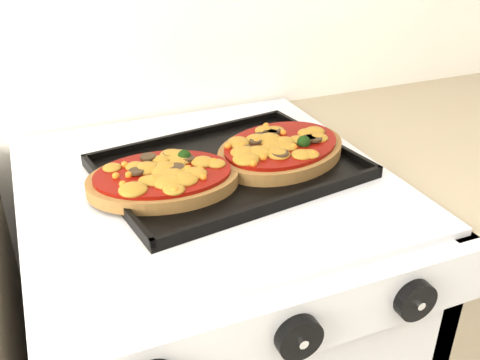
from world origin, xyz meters
name	(u,v)px	position (x,y,z in m)	size (l,w,h in m)	color
control_panel	(293,326)	(0.04, 1.39, 0.85)	(0.60, 0.02, 0.09)	silver
knob_center	(299,338)	(0.03, 1.37, 0.85)	(0.06, 0.06, 0.02)	black
knob_right	(415,300)	(0.21, 1.37, 0.85)	(0.06, 0.06, 0.02)	black
baking_tray	(229,166)	(0.08, 1.70, 0.92)	(0.41, 0.30, 0.02)	black
pizza_left	(163,177)	(-0.04, 1.68, 0.94)	(0.24, 0.17, 0.03)	olive
pizza_right	(281,148)	(0.17, 1.70, 0.94)	(0.25, 0.18, 0.04)	olive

